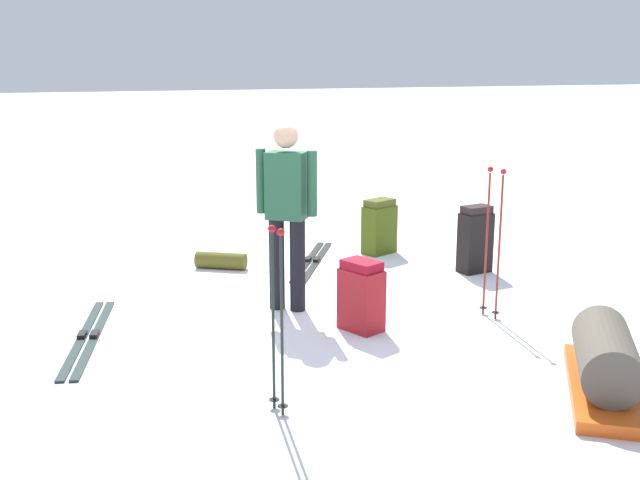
{
  "coord_description": "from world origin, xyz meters",
  "views": [
    {
      "loc": [
        -6.46,
        1.81,
        2.33
      ],
      "look_at": [
        0.0,
        0.0,
        0.7
      ],
      "focal_mm": 44.28,
      "sensor_mm": 36.0,
      "label": 1
    }
  ],
  "objects_px": {
    "ski_pair_near": "(312,261)",
    "gear_sled": "(605,363)",
    "backpack_small_spare": "(379,227)",
    "backpack_bright": "(475,240)",
    "backpack_large_dark": "(361,296)",
    "sleeping_mat_rolled": "(221,261)",
    "skier_standing": "(287,207)",
    "ski_pair_far": "(88,337)",
    "ski_poles_planted_far": "(493,236)",
    "ski_poles_planted_near": "(277,311)"
  },
  "relations": [
    {
      "from": "ski_pair_near",
      "to": "sleeping_mat_rolled",
      "type": "distance_m",
      "value": 1.03
    },
    {
      "from": "ski_pair_near",
      "to": "backpack_bright",
      "type": "distance_m",
      "value": 1.82
    },
    {
      "from": "gear_sled",
      "to": "ski_poles_planted_near",
      "type": "bearing_deg",
      "value": 81.44
    },
    {
      "from": "ski_pair_far",
      "to": "ski_poles_planted_near",
      "type": "height_order",
      "value": "ski_poles_planted_near"
    },
    {
      "from": "backpack_small_spare",
      "to": "ski_poles_planted_near",
      "type": "xyz_separation_m",
      "value": [
        -3.74,
        2.05,
        0.38
      ]
    },
    {
      "from": "backpack_bright",
      "to": "ski_poles_planted_far",
      "type": "xyz_separation_m",
      "value": [
        -1.36,
        0.53,
        0.39
      ]
    },
    {
      "from": "backpack_large_dark",
      "to": "sleeping_mat_rolled",
      "type": "distance_m",
      "value": 2.4
    },
    {
      "from": "ski_pair_near",
      "to": "backpack_bright",
      "type": "xyz_separation_m",
      "value": [
        -0.85,
        -1.57,
        0.34
      ]
    },
    {
      "from": "ski_poles_planted_far",
      "to": "sleeping_mat_rolled",
      "type": "bearing_deg",
      "value": 42.97
    },
    {
      "from": "backpack_large_dark",
      "to": "ski_poles_planted_far",
      "type": "bearing_deg",
      "value": -89.38
    },
    {
      "from": "skier_standing",
      "to": "backpack_large_dark",
      "type": "xyz_separation_m",
      "value": [
        -0.7,
        -0.48,
        -0.66
      ]
    },
    {
      "from": "ski_pair_near",
      "to": "ski_poles_planted_far",
      "type": "relative_size",
      "value": 1.21
    },
    {
      "from": "backpack_bright",
      "to": "backpack_small_spare",
      "type": "relative_size",
      "value": 1.13
    },
    {
      "from": "ski_poles_planted_near",
      "to": "sleeping_mat_rolled",
      "type": "relative_size",
      "value": 2.27
    },
    {
      "from": "ski_pair_near",
      "to": "gear_sled",
      "type": "height_order",
      "value": "gear_sled"
    },
    {
      "from": "ski_pair_far",
      "to": "backpack_large_dark",
      "type": "xyz_separation_m",
      "value": [
        -0.41,
        -2.24,
        0.29
      ]
    },
    {
      "from": "ski_pair_far",
      "to": "gear_sled",
      "type": "xyz_separation_m",
      "value": [
        -2.08,
        -3.45,
        0.21
      ]
    },
    {
      "from": "skier_standing",
      "to": "backpack_small_spare",
      "type": "bearing_deg",
      "value": -41.45
    },
    {
      "from": "backpack_large_dark",
      "to": "ski_pair_near",
      "type": "bearing_deg",
      "value": -4.34
    },
    {
      "from": "ski_poles_planted_near",
      "to": "sleeping_mat_rolled",
      "type": "bearing_deg",
      "value": -2.6
    },
    {
      "from": "ski_poles_planted_near",
      "to": "gear_sled",
      "type": "xyz_separation_m",
      "value": [
        -0.34,
        -2.23,
        -0.47
      ]
    },
    {
      "from": "ski_pair_near",
      "to": "ski_poles_planted_far",
      "type": "xyz_separation_m",
      "value": [
        -2.21,
        -1.04,
        0.73
      ]
    },
    {
      "from": "skier_standing",
      "to": "ski_pair_near",
      "type": "distance_m",
      "value": 1.9
    },
    {
      "from": "gear_sled",
      "to": "ski_poles_planted_far",
      "type": "bearing_deg",
      "value": -0.04
    },
    {
      "from": "ski_poles_planted_far",
      "to": "skier_standing",
      "type": "bearing_deg",
      "value": 67.77
    },
    {
      "from": "ski_pair_far",
      "to": "gear_sled",
      "type": "bearing_deg",
      "value": -121.09
    },
    {
      "from": "ski_poles_planted_far",
      "to": "gear_sled",
      "type": "distance_m",
      "value": 1.76
    },
    {
      "from": "backpack_large_dark",
      "to": "backpack_small_spare",
      "type": "bearing_deg",
      "value": -23.13
    },
    {
      "from": "ski_pair_far",
      "to": "backpack_large_dark",
      "type": "height_order",
      "value": "backpack_large_dark"
    },
    {
      "from": "backpack_small_spare",
      "to": "backpack_bright",
      "type": "bearing_deg",
      "value": -145.24
    },
    {
      "from": "ski_pair_far",
      "to": "ski_poles_planted_near",
      "type": "xyz_separation_m",
      "value": [
        -1.75,
        -1.22,
        0.68
      ]
    },
    {
      "from": "ski_pair_near",
      "to": "backpack_small_spare",
      "type": "relative_size",
      "value": 2.53
    },
    {
      "from": "backpack_bright",
      "to": "gear_sled",
      "type": "height_order",
      "value": "backpack_bright"
    },
    {
      "from": "gear_sled",
      "to": "ski_pair_near",
      "type": "bearing_deg",
      "value": 14.99
    },
    {
      "from": "skier_standing",
      "to": "backpack_bright",
      "type": "relative_size",
      "value": 2.36
    },
    {
      "from": "ski_pair_near",
      "to": "ski_pair_far",
      "type": "distance_m",
      "value": 3.01
    },
    {
      "from": "ski_pair_near",
      "to": "sleeping_mat_rolled",
      "type": "height_order",
      "value": "sleeping_mat_rolled"
    },
    {
      "from": "backpack_bright",
      "to": "sleeping_mat_rolled",
      "type": "bearing_deg",
      "value": 71.73
    },
    {
      "from": "backpack_small_spare",
      "to": "gear_sled",
      "type": "bearing_deg",
      "value": -177.4
    },
    {
      "from": "backpack_bright",
      "to": "backpack_small_spare",
      "type": "xyz_separation_m",
      "value": [
        1.03,
        0.71,
        -0.04
      ]
    },
    {
      "from": "ski_pair_near",
      "to": "gear_sled",
      "type": "bearing_deg",
      "value": -165.01
    },
    {
      "from": "ski_poles_planted_far",
      "to": "gear_sled",
      "type": "height_order",
      "value": "ski_poles_planted_far"
    },
    {
      "from": "skier_standing",
      "to": "gear_sled",
      "type": "height_order",
      "value": "skier_standing"
    },
    {
      "from": "backpack_large_dark",
      "to": "sleeping_mat_rolled",
      "type": "bearing_deg",
      "value": 20.97
    },
    {
      "from": "skier_standing",
      "to": "backpack_large_dark",
      "type": "height_order",
      "value": "skier_standing"
    },
    {
      "from": "ski_pair_near",
      "to": "ski_poles_planted_near",
      "type": "height_order",
      "value": "ski_poles_planted_near"
    },
    {
      "from": "ski_pair_near",
      "to": "backpack_large_dark",
      "type": "distance_m",
      "value": 2.25
    },
    {
      "from": "backpack_small_spare",
      "to": "gear_sled",
      "type": "distance_m",
      "value": 4.08
    },
    {
      "from": "ski_pair_near",
      "to": "gear_sled",
      "type": "xyz_separation_m",
      "value": [
        -3.9,
        -1.04,
        0.21
      ]
    },
    {
      "from": "backpack_large_dark",
      "to": "skier_standing",
      "type": "bearing_deg",
      "value": 34.06
    }
  ]
}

